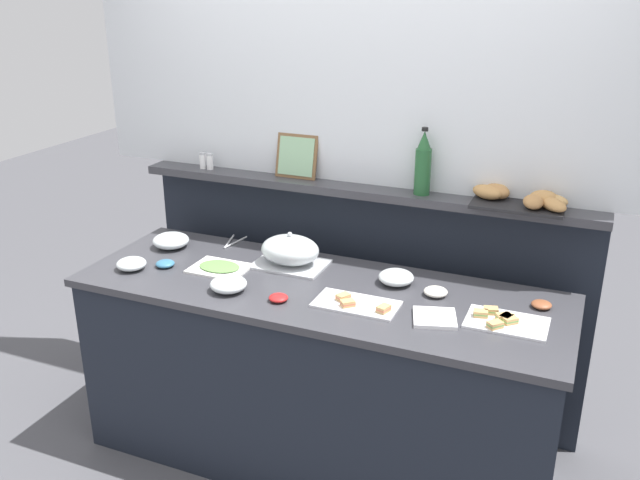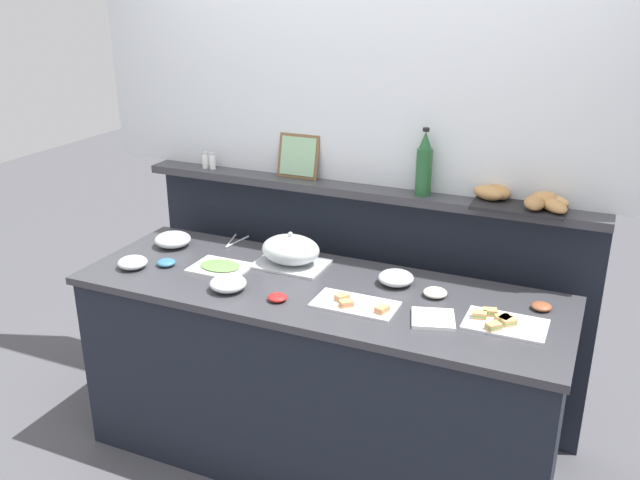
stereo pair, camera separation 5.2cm
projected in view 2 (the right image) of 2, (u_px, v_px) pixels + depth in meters
ground_plane at (361, 392)px, 3.88m from camera, size 12.00×12.00×0.00m
buffet_counter at (318, 375)px, 3.20m from camera, size 2.21×0.75×0.92m
back_ledge_unit at (361, 291)px, 3.60m from camera, size 2.33×0.22×1.25m
upper_wall_panel at (368, 41)px, 3.17m from camera, size 2.93×0.08×1.35m
sandwich_platter_rear at (355, 304)px, 2.86m from camera, size 0.35×0.19×0.04m
sandwich_platter_side at (502, 322)px, 2.70m from camera, size 0.32×0.21×0.04m
cold_cuts_platter at (221, 267)px, 3.23m from camera, size 0.27×0.21×0.02m
serving_cloche at (291, 251)px, 3.24m from camera, size 0.34×0.24×0.17m
glass_bowl_large at (173, 240)px, 3.48m from camera, size 0.18×0.18×0.07m
glass_bowl_medium at (133, 263)px, 3.23m from camera, size 0.14×0.14×0.06m
glass_bowl_small at (396, 278)px, 3.05m from camera, size 0.16×0.16×0.06m
glass_bowl_extra at (228, 284)px, 3.00m from camera, size 0.16×0.16×0.07m
condiment_bowl_cream at (166, 263)px, 3.26m from camera, size 0.09×0.09×0.03m
condiment_bowl_teal at (277, 297)px, 2.90m from camera, size 0.08×0.08×0.03m
condiment_bowl_dark at (435, 293)px, 2.94m from camera, size 0.10×0.10×0.04m
condiment_bowl_red at (541, 306)px, 2.82m from camera, size 0.08×0.08×0.03m
serving_tongs at (234, 242)px, 3.54m from camera, size 0.08×0.19×0.01m
napkin_stack at (433, 319)px, 2.74m from camera, size 0.21×0.21×0.02m
wine_bottle_green at (424, 165)px, 3.15m from camera, size 0.08×0.08×0.32m
salt_shaker at (205, 160)px, 3.64m from camera, size 0.03×0.03×0.09m
pepper_shaker at (212, 161)px, 3.62m from camera, size 0.03×0.03×0.09m
bread_basket at (522, 199)px, 3.01m from camera, size 0.46×0.27×0.08m
framed_picture at (298, 156)px, 3.44m from camera, size 0.22×0.06×0.22m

